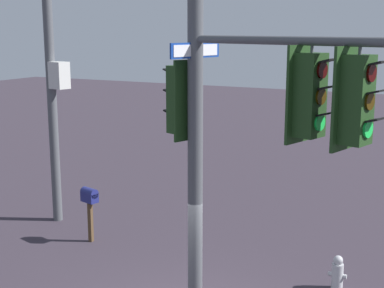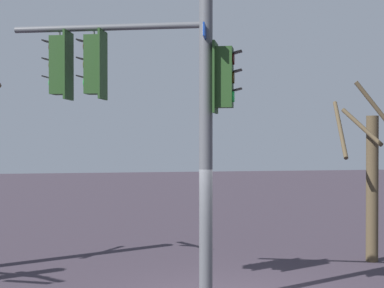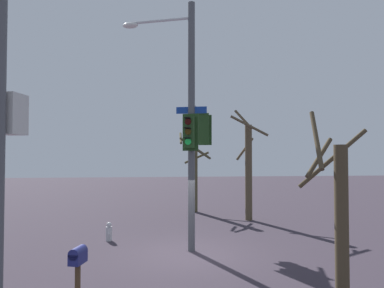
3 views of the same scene
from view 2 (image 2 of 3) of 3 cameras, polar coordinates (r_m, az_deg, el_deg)
main_signal_pole_assembly at (r=10.62m, az=-2.53°, el=9.22°), size 4.18×3.79×8.86m
bare_tree_behind_pole at (r=14.86m, az=17.32°, el=-3.34°), size 1.44×1.78×4.44m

